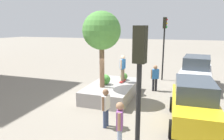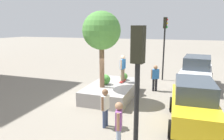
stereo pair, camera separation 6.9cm
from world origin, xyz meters
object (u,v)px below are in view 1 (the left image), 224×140
at_px(plaza_tree, 102,31).
at_px(bystander_watching, 155,76).
at_px(traffic_light_corner, 139,84).
at_px(skateboard, 123,81).
at_px(traffic_light_median, 164,38).
at_px(skateboarder, 123,66).
at_px(planter_ledge, 112,90).
at_px(passerby_with_bag, 106,105).
at_px(taxi_cab, 194,103).
at_px(police_car, 196,71).
at_px(pedestrian_crossing, 120,123).

xyz_separation_m(plaza_tree, bystander_watching, (-2.76, 2.72, -2.99)).
bearing_deg(traffic_light_corner, skateboard, -161.69).
relative_size(skateboard, traffic_light_median, 0.16).
xyz_separation_m(skateboard, skateboarder, (0.00, 0.00, 0.98)).
xyz_separation_m(planter_ledge, traffic_light_corner, (6.93, 3.00, 2.55)).
xyz_separation_m(passerby_with_bag, bystander_watching, (-5.85, 1.35, 0.03)).
distance_m(planter_ledge, taxi_cab, 5.19).
bearing_deg(traffic_light_median, bystander_watching, -4.02).
distance_m(skateboarder, taxi_cab, 5.21).
relative_size(plaza_tree, bystander_watching, 2.46).
relative_size(skateboard, police_car, 0.17).
height_order(planter_ledge, traffic_light_median, traffic_light_median).
bearing_deg(traffic_light_corner, pedestrian_crossing, -150.19).
distance_m(traffic_light_corner, pedestrian_crossing, 2.70).
xyz_separation_m(passerby_with_bag, pedestrian_crossing, (1.45, 1.05, 0.04)).
xyz_separation_m(skateboarder, pedestrian_crossing, (6.01, 1.59, -0.79)).
height_order(traffic_light_corner, passerby_with_bag, traffic_light_corner).
distance_m(skateboarder, traffic_light_corner, 8.14).
distance_m(planter_ledge, skateboard, 0.98).
bearing_deg(passerby_with_bag, bystander_watching, 167.03).
xyz_separation_m(planter_ledge, traffic_light_median, (-5.18, 2.58, 2.97)).
relative_size(skateboarder, traffic_light_median, 0.34).
xyz_separation_m(skateboarder, traffic_light_median, (-4.45, 2.11, 1.54)).
bearing_deg(skateboard, passerby_with_bag, 6.72).
bearing_deg(pedestrian_crossing, plaza_tree, -151.97).
distance_m(skateboarder, passerby_with_bag, 4.67).
relative_size(traffic_light_median, bystander_watching, 2.82).
height_order(skateboarder, traffic_light_median, traffic_light_median).
xyz_separation_m(traffic_light_corner, pedestrian_crossing, (-1.65, -0.95, -1.92)).
height_order(skateboard, taxi_cab, taxi_cab).
distance_m(taxi_cab, pedestrian_crossing, 3.84).
height_order(skateboarder, passerby_with_bag, skateboarder).
bearing_deg(police_car, taxi_cab, -3.91).
xyz_separation_m(plaza_tree, taxi_cab, (1.64, 4.94, -3.00)).
height_order(taxi_cab, pedestrian_crossing, taxi_cab).
relative_size(planter_ledge, passerby_with_bag, 2.58).
xyz_separation_m(police_car, passerby_with_bag, (7.94, -4.01, -0.12)).
bearing_deg(bystander_watching, pedestrian_crossing, -2.35).
distance_m(police_car, traffic_light_median, 3.49).
height_order(planter_ledge, passerby_with_bag, passerby_with_bag).
xyz_separation_m(planter_ledge, pedestrian_crossing, (5.28, 2.06, 0.63)).
relative_size(skateboarder, passerby_with_bag, 0.98).
xyz_separation_m(planter_ledge, skateboard, (-0.73, 0.47, 0.45)).
xyz_separation_m(skateboard, traffic_light_corner, (7.66, 2.53, 2.10)).
distance_m(traffic_light_corner, bystander_watching, 9.18).
bearing_deg(plaza_tree, planter_ledge, 153.70).
bearing_deg(planter_ledge, skateboard, 147.19).
bearing_deg(pedestrian_crossing, passerby_with_bag, -144.02).
bearing_deg(pedestrian_crossing, bystander_watching, 177.65).
relative_size(traffic_light_corner, pedestrian_crossing, 2.42).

